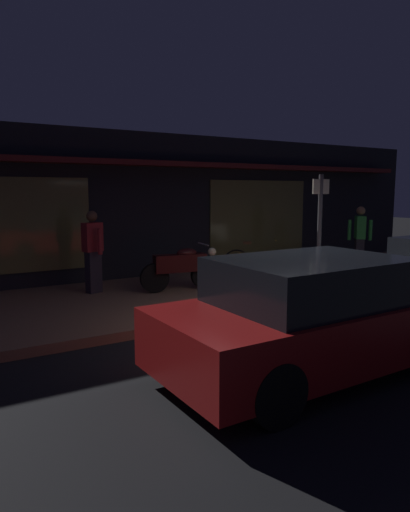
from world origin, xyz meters
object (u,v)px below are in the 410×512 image
(motorcycle, at_px, (182,267))
(sign_post, at_px, (320,225))
(parked_car_near, at_px, (316,316))
(person_photographer, at_px, (93,250))
(person_bystander, at_px, (360,237))
(bicycle_parked, at_px, (257,262))

(motorcycle, bearing_deg, sign_post, -30.26)
(motorcycle, bearing_deg, parked_car_near, -96.66)
(person_photographer, distance_m, person_bystander, 6.75)
(motorcycle, distance_m, parked_car_near, 4.44)
(bicycle_parked, xyz_separation_m, person_bystander, (2.70, -0.77, 0.52))
(bicycle_parked, bearing_deg, parked_car_near, -120.24)
(person_photographer, bearing_deg, parked_car_near, -77.70)
(motorcycle, xyz_separation_m, person_photographer, (-1.64, 0.74, 0.38))
(motorcycle, xyz_separation_m, sign_post, (2.47, -1.44, 0.86))
(motorcycle, relative_size, person_photographer, 1.02)
(bicycle_parked, xyz_separation_m, sign_post, (0.13, -1.91, 1.00))
(bicycle_parked, height_order, person_bystander, person_bystander)
(person_photographer, bearing_deg, motorcycle, -24.31)
(person_bystander, bearing_deg, parked_car_near, -143.44)
(person_bystander, bearing_deg, sign_post, -156.07)
(motorcycle, distance_m, sign_post, 2.98)
(person_bystander, relative_size, parked_car_near, 0.40)
(motorcycle, bearing_deg, person_photographer, 155.69)
(motorcycle, xyz_separation_m, person_bystander, (5.03, -0.30, 0.38))
(person_bystander, bearing_deg, bicycle_parked, 164.05)
(person_photographer, xyz_separation_m, parked_car_near, (1.12, -5.16, -0.32))
(motorcycle, distance_m, bicycle_parked, 2.38)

